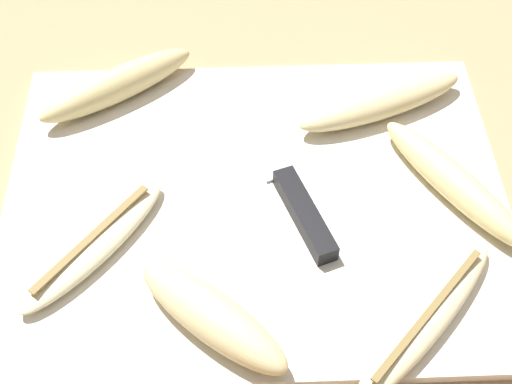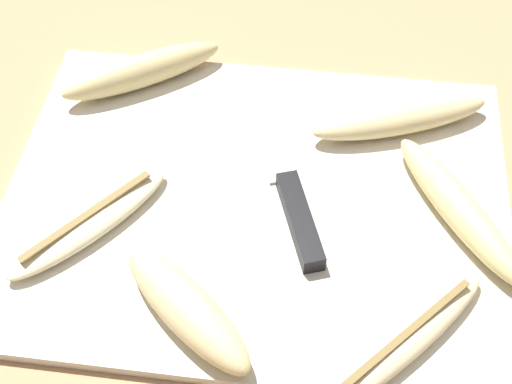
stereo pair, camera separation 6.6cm
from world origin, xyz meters
name	(u,v)px [view 2 (the right image)]	position (x,y,z in m)	size (l,w,h in m)	color
ground_plane	(256,206)	(0.00, 0.00, 0.00)	(4.00, 4.00, 0.00)	tan
cutting_board	(256,202)	(0.00, 0.00, 0.01)	(0.47, 0.36, 0.01)	silver
knife	(294,203)	(0.04, -0.01, 0.02)	(0.10, 0.22, 0.02)	black
banana_pale_long	(89,222)	(-0.15, -0.05, 0.02)	(0.14, 0.16, 0.02)	beige
banana_ripe_center	(400,117)	(0.13, 0.11, 0.03)	(0.19, 0.10, 0.03)	beige
banana_golden_short	(459,210)	(0.18, 0.00, 0.03)	(0.13, 0.17, 0.03)	#EDD689
banana_cream_curved	(401,342)	(0.13, -0.14, 0.02)	(0.16, 0.16, 0.02)	beige
banana_spotted_left	(142,71)	(-0.14, 0.14, 0.03)	(0.17, 0.12, 0.04)	#DBC684
banana_mellow_near	(187,308)	(-0.04, -0.13, 0.03)	(0.14, 0.13, 0.04)	beige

